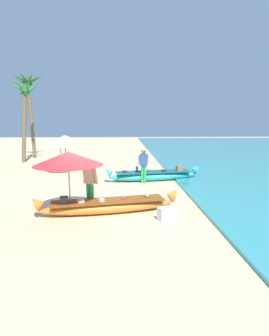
{
  "coord_description": "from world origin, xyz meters",
  "views": [
    {
      "loc": [
        1.0,
        -9.13,
        3.04
      ],
      "look_at": [
        1.56,
        2.87,
        0.9
      ],
      "focal_mm": 28.83,
      "sensor_mm": 36.0,
      "label": 1
    }
  ],
  "objects": [
    {
      "name": "person_tourist_customer",
      "position": [
        -0.1,
        -0.11,
        1.0
      ],
      "size": [
        0.58,
        0.45,
        1.76
      ],
      "color": "green",
      "rests_on": "ground"
    },
    {
      "name": "palm_tree_leaning_seaward",
      "position": [
        -5.8,
        10.77,
        4.66
      ],
      "size": [
        2.48,
        2.74,
        5.81
      ],
      "color": "brown",
      "rests_on": "ground"
    },
    {
      "name": "parasol_row_2",
      "position": [
        -3.34,
        11.75,
        1.75
      ],
      "size": [
        1.6,
        1.6,
        1.91
      ],
      "color": "#8E6B47",
      "rests_on": "ground"
    },
    {
      "name": "boat_orange_foreground",
      "position": [
        0.53,
        -0.52,
        0.24
      ],
      "size": [
        4.73,
        1.51,
        0.72
      ],
      "color": "orange",
      "rests_on": "ground"
    },
    {
      "name": "cooler_box",
      "position": [
        2.38,
        -1.31,
        0.21
      ],
      "size": [
        0.64,
        0.49,
        0.41
      ],
      "primitive_type": "cube",
      "rotation": [
        0.0,
        0.0,
        0.33
      ],
      "color": "silver",
      "rests_on": "ground"
    },
    {
      "name": "parasol_row_1",
      "position": [
        -2.77,
        8.91,
        1.75
      ],
      "size": [
        1.6,
        1.6,
        1.91
      ],
      "color": "#8E6B47",
      "rests_on": "ground"
    },
    {
      "name": "parasol_row_0",
      "position": [
        -2.44,
        6.12,
        1.75
      ],
      "size": [
        1.6,
        1.6,
        1.91
      ],
      "color": "#8E6B47",
      "rests_on": "ground"
    },
    {
      "name": "palm_tree_tall_inland",
      "position": [
        -6.27,
        13.1,
        5.39
      ],
      "size": [
        2.81,
        2.59,
        6.67
      ],
      "color": "brown",
      "rests_on": "ground"
    },
    {
      "name": "person_vendor_hatted",
      "position": [
        2.05,
        3.74,
        1.02
      ],
      "size": [
        0.58,
        0.44,
        1.76
      ],
      "color": "green",
      "rests_on": "ground"
    },
    {
      "name": "boat_cyan_midground",
      "position": [
        2.59,
        4.25,
        0.26
      ],
      "size": [
        4.83,
        1.47,
        0.77
      ],
      "color": "#33B2BC",
      "rests_on": "ground"
    },
    {
      "name": "ground_plane",
      "position": [
        0.0,
        0.0,
        0.0
      ],
      "size": [
        80.0,
        80.0,
        0.0
      ],
      "primitive_type": "plane",
      "color": "beige"
    },
    {
      "name": "patio_umbrella_large",
      "position": [
        -0.68,
        -0.7,
        1.85
      ],
      "size": [
        2.18,
        2.18,
        2.07
      ],
      "color": "#B7B7BC",
      "rests_on": "ground"
    }
  ]
}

